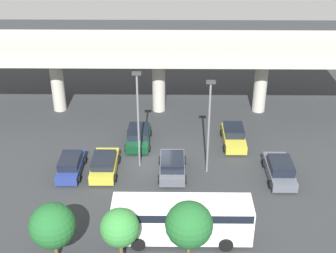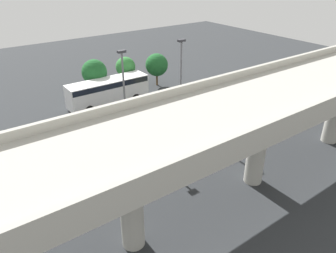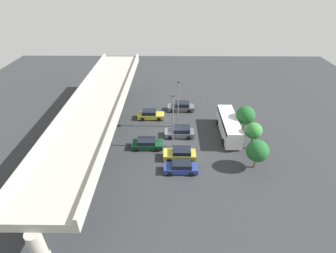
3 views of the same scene
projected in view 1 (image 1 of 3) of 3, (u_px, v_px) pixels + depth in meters
ground_plane at (156, 164)px, 38.85m from camera, size 86.46×86.46×0.00m
highway_overpass at (158, 56)px, 44.91m from camera, size 41.63×6.97×7.30m
parked_car_0 at (71, 165)px, 37.40m from camera, size 1.97×4.32×1.48m
parked_car_1 at (104, 164)px, 37.39m from camera, size 2.18×4.38×1.57m
parked_car_2 at (138, 136)px, 41.48m from camera, size 2.21×4.41×1.45m
parked_car_3 at (172, 166)px, 37.21m from camera, size 2.22×4.45×1.61m
parked_car_4 at (234, 136)px, 41.47m from camera, size 2.08×4.49×1.55m
parked_car_5 at (280, 170)px, 36.75m from camera, size 2.16×4.74×1.60m
shuttle_bus at (182, 217)px, 30.20m from camera, size 9.02×2.64×2.84m
lamp_post_near_aisle at (138, 114)px, 36.29m from camera, size 0.70×0.35×8.28m
lamp_post_mid_lot at (209, 121)px, 35.59m from camera, size 0.70×0.35×7.97m
tree_front_left at (52, 226)px, 28.05m from camera, size 2.82×2.82×4.07m
tree_front_centre at (120, 228)px, 27.36m from camera, size 2.35×2.35×4.19m
tree_front_right at (189, 225)px, 27.37m from camera, size 2.84×2.84×4.58m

